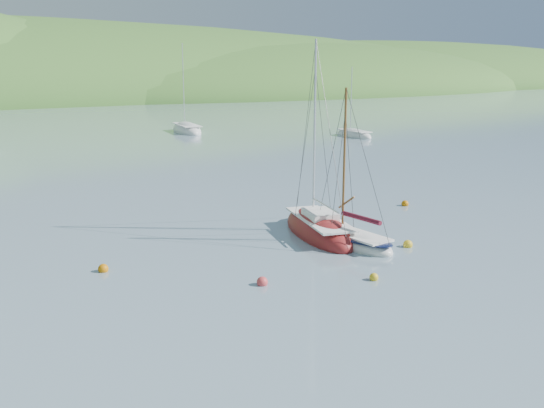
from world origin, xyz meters
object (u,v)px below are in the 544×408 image
distant_sloop_d (354,135)px  daysailer_white (351,240)px  sloop_red (319,231)px  distant_sloop_b (187,131)px

distant_sloop_d → daysailer_white: bearing=-126.2°
sloop_red → daysailer_white: bearing=-66.7°
sloop_red → distant_sloop_b: size_ratio=0.87×
daysailer_white → distant_sloop_b: distant_sloop_b is taller
sloop_red → distant_sloop_b: bearing=88.8°
sloop_red → distant_sloop_d: size_ratio=1.17×
distant_sloop_d → distant_sloop_b: bearing=138.1°
daysailer_white → distant_sloop_d: size_ratio=0.89×
daysailer_white → distant_sloop_d: bearing=45.9°
distant_sloop_b → distant_sloop_d: bearing=-36.0°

